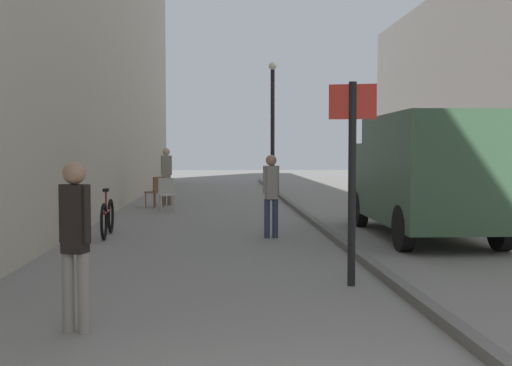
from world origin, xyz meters
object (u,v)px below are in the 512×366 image
Objects in this scene: pedestrian_main_foreground at (75,235)px; cafe_chair_by_doorway at (167,192)px; delivery_van at (422,173)px; lamp_post at (273,122)px; pedestrian_mid_block at (166,172)px; bicycle_leaning at (107,218)px; pedestrian_far_crossing at (271,190)px; cafe_chair_near_window at (156,190)px; street_sign_post at (352,165)px.

pedestrian_main_foreground is 1.73× the size of cafe_chair_by_doorway.
delivery_van is 1.07× the size of lamp_post.
pedestrian_mid_block is 1.92× the size of cafe_chair_by_doorway.
pedestrian_mid_block is at bearing 82.44° from bicycle_leaning.
lamp_post is at bearing 35.29° from pedestrian_mid_block.
pedestrian_far_crossing is 1.75× the size of cafe_chair_by_doorway.
pedestrian_far_crossing is (2.69, -7.49, -0.09)m from pedestrian_mid_block.
lamp_post is 5.06× the size of cafe_chair_by_doorway.
cafe_chair_near_window is 1.16m from cafe_chair_by_doorway.
delivery_van is at bearing -7.13° from bicycle_leaning.
street_sign_post is at bearing -119.07° from cafe_chair_near_window.
cafe_chair_by_doorway is at bearing -132.31° from lamp_post.
street_sign_post is (3.05, 1.86, 0.61)m from pedestrian_main_foreground.
delivery_van is (5.71, -7.56, 0.25)m from pedestrian_mid_block.
bicycle_leaning is (-0.58, -7.10, -0.66)m from pedestrian_mid_block.
delivery_van reaches higher than cafe_chair_by_doorway.
cafe_chair_by_doorway is (0.17, -1.95, -0.50)m from pedestrian_mid_block.
pedestrian_far_crossing is at bearing 179.53° from delivery_van.
cafe_chair_by_doorway is (-3.19, 9.91, -1.00)m from street_sign_post.
cafe_chair_near_window is at bearing -95.73° from pedestrian_mid_block.
pedestrian_mid_block is 12.34m from street_sign_post.
pedestrian_mid_block is 1.02m from cafe_chair_near_window.
street_sign_post reaches higher than delivery_van.
cafe_chair_by_doorway is (-5.54, 5.61, -0.74)m from delivery_van.
street_sign_post is at bearing -89.08° from pedestrian_far_crossing.
pedestrian_main_foreground is 12.88m from cafe_chair_near_window.
cafe_chair_by_doorway is (-0.14, 11.77, -0.39)m from pedestrian_main_foreground.
cafe_chair_near_window is (-3.74, -2.57, -2.18)m from lamp_post.
pedestrian_mid_block reaches higher than bicycle_leaning.
bicycle_leaning is (-6.29, 0.46, -0.91)m from delivery_van.
cafe_chair_by_doorway is at bearing 107.47° from pedestrian_main_foreground.
pedestrian_far_crossing reaches higher than cafe_chair_near_window.
lamp_post is 9.98m from bicycle_leaning.
street_sign_post reaches higher than cafe_chair_by_doorway.
pedestrian_main_foreground is at bearing -118.69° from pedestrian_far_crossing.
pedestrian_main_foreground is 0.90× the size of pedestrian_mid_block.
pedestrian_main_foreground is 1.73× the size of cafe_chair_near_window.
street_sign_post is (3.36, -11.86, 0.50)m from pedestrian_mid_block.
delivery_van is (5.39, 6.17, 0.35)m from pedestrian_main_foreground.
pedestrian_mid_block is 0.35× the size of delivery_van.
cafe_chair_near_window is (-5.94, 6.70, -0.74)m from delivery_van.
bicycle_leaning is 1.88× the size of cafe_chair_near_window.
pedestrian_mid_block is at bearing 27.81° from cafe_chair_near_window.
pedestrian_main_foreground is 6.71m from bicycle_leaning.
street_sign_post is (0.67, -4.37, 0.59)m from pedestrian_far_crossing.
pedestrian_far_crossing is 0.35× the size of lamp_post.
delivery_van reaches higher than cafe_chair_near_window.
pedestrian_mid_block is 7.15m from bicycle_leaning.
delivery_van is (3.01, -0.07, 0.34)m from pedestrian_far_crossing.
pedestrian_far_crossing is at bearing -67.29° from street_sign_post.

